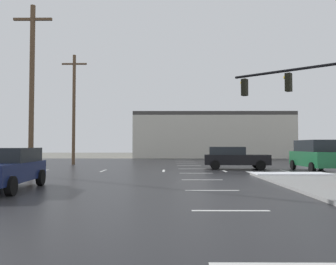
{
  "coord_description": "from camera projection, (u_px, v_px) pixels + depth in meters",
  "views": [
    {
      "loc": [
        -1.54,
        -22.91,
        1.69
      ],
      "look_at": [
        -1.76,
        6.36,
        2.8
      ],
      "focal_mm": 36.96,
      "sensor_mm": 36.0,
      "label": 1
    }
  ],
  "objects": [
    {
      "name": "sedan_black",
      "position": [
        234.0,
        157.0,
        24.44
      ],
      "size": [
        4.65,
        2.33,
        1.58
      ],
      "rotation": [
        0.0,
        0.0,
        -0.08
      ],
      "color": "black",
      "rests_on": "road_asphalt"
    },
    {
      "name": "road_asphalt",
      "position": [
        194.0,
        171.0,
        22.81
      ],
      "size": [
        44.0,
        44.0,
        0.02
      ],
      "primitive_type": "cube",
      "color": "#232326",
      "rests_on": "ground_plane"
    },
    {
      "name": "ground_plane",
      "position": [
        194.0,
        171.0,
        22.81
      ],
      "size": [
        120.0,
        120.0,
        0.0
      ],
      "primitive_type": "plane",
      "color": "slate"
    },
    {
      "name": "utility_pole_far",
      "position": [
        74.0,
        107.0,
        30.55
      ],
      "size": [
        2.2,
        0.28,
        9.75
      ],
      "color": "brown",
      "rests_on": "ground_plane"
    },
    {
      "name": "suv_green",
      "position": [
        317.0,
        155.0,
        22.55
      ],
      "size": [
        2.17,
        4.84,
        2.03
      ],
      "rotation": [
        0.0,
        0.0,
        1.57
      ],
      "color": "#195933",
      "rests_on": "road_asphalt"
    },
    {
      "name": "traffic_signal_mast",
      "position": [
        307.0,
        98.0,
        17.35
      ],
      "size": [
        4.52,
        3.68,
        5.86
      ],
      "rotation": [
        0.0,
        0.0,
        2.47
      ],
      "color": "black",
      "rests_on": "sidewalk_corner"
    },
    {
      "name": "sedan_navy",
      "position": [
        5.0,
        168.0,
        13.11
      ],
      "size": [
        2.22,
        4.61,
        1.58
      ],
      "rotation": [
        0.0,
        0.0,
        -1.52
      ],
      "color": "#141E47",
      "rests_on": "road_asphalt"
    },
    {
      "name": "snow_strip_curbside",
      "position": [
        291.0,
        173.0,
        18.79
      ],
      "size": [
        4.0,
        1.6,
        0.06
      ],
      "primitive_type": "cube",
      "color": "white",
      "rests_on": "sidewalk_corner"
    },
    {
      "name": "strip_building_background",
      "position": [
        212.0,
        136.0,
        48.48
      ],
      "size": [
        21.34,
        8.0,
        6.17
      ],
      "color": "beige",
      "rests_on": "ground_plane"
    },
    {
      "name": "utility_pole_mid",
      "position": [
        32.0,
        86.0,
        19.55
      ],
      "size": [
        2.2,
        0.28,
        9.7
      ],
      "color": "brown",
      "rests_on": "ground_plane"
    },
    {
      "name": "lane_markings",
      "position": [
        215.0,
        172.0,
        21.43
      ],
      "size": [
        36.15,
        36.15,
        0.01
      ],
      "color": "silver",
      "rests_on": "road_asphalt"
    }
  ]
}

